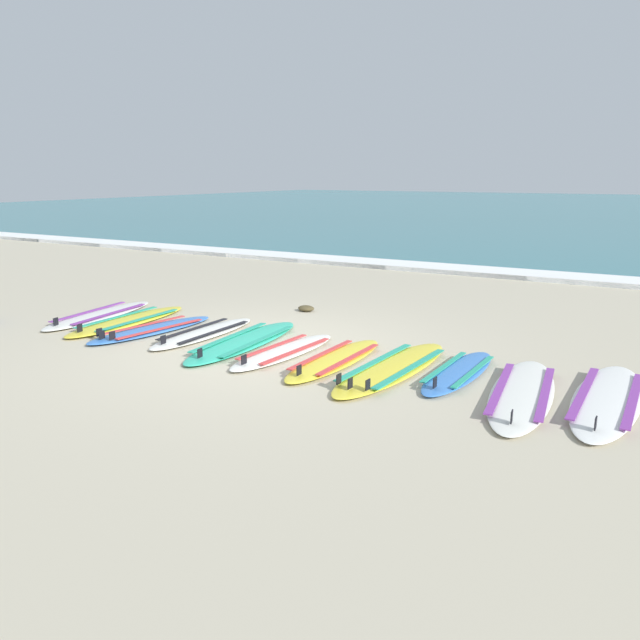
{
  "coord_description": "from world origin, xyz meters",
  "views": [
    {
      "loc": [
        4.58,
        -6.58,
        2.22
      ],
      "look_at": [
        0.35,
        0.85,
        0.25
      ],
      "focal_mm": 35.83,
      "sensor_mm": 36.0,
      "label": 1
    }
  ],
  "objects": [
    {
      "name": "surfboard_3",
      "position": [
        -1.12,
        0.15,
        0.04
      ],
      "size": [
        0.52,
        2.09,
        0.18
      ],
      "color": "silver",
      "rests_on": "ground"
    },
    {
      "name": "surfboard_10",
      "position": [
        4.11,
        0.04,
        0.04
      ],
      "size": [
        0.63,
        2.51,
        0.18
      ],
      "color": "white",
      "rests_on": "ground"
    },
    {
      "name": "surfboard_5",
      "position": [
        0.38,
        -0.09,
        0.04
      ],
      "size": [
        0.63,
        2.04,
        0.18
      ],
      "color": "silver",
      "rests_on": "ground"
    },
    {
      "name": "surfboard_0",
      "position": [
        -3.31,
        0.25,
        0.04
      ],
      "size": [
        0.86,
        2.38,
        0.18
      ],
      "color": "silver",
      "rests_on": "ground"
    },
    {
      "name": "surfboard_4",
      "position": [
        -0.35,
        0.06,
        0.04
      ],
      "size": [
        0.78,
        2.53,
        0.18
      ],
      "color": "#2DB793",
      "rests_on": "ground"
    },
    {
      "name": "seaweed_clump_near_shoreline",
      "position": [
        -0.7,
        2.24,
        0.05
      ],
      "size": [
        0.28,
        0.22,
        0.1
      ],
      "primitive_type": "ellipsoid",
      "color": "#4C4228",
      "rests_on": "ground"
    },
    {
      "name": "surfboard_1",
      "position": [
        -2.61,
        0.17,
        0.04
      ],
      "size": [
        0.67,
        2.4,
        0.18
      ],
      "color": "yellow",
      "rests_on": "ground"
    },
    {
      "name": "wave_foam_strip",
      "position": [
        0.0,
        7.67,
        0.06
      ],
      "size": [
        80.0,
        1.04,
        0.11
      ],
      "primitive_type": "cube",
      "color": "white",
      "rests_on": "ground"
    },
    {
      "name": "surfboard_6",
      "position": [
        1.1,
        -0.09,
        0.04
      ],
      "size": [
        0.55,
        2.1,
        0.18
      ],
      "color": "yellow",
      "rests_on": "ground"
    },
    {
      "name": "surfboard_9",
      "position": [
        3.33,
        -0.2,
        0.04
      ],
      "size": [
        0.89,
        2.5,
        0.18
      ],
      "color": "silver",
      "rests_on": "ground"
    },
    {
      "name": "surfboard_8",
      "position": [
        2.55,
        0.16,
        0.04
      ],
      "size": [
        0.52,
        1.91,
        0.18
      ],
      "color": "#3875CC",
      "rests_on": "ground"
    },
    {
      "name": "surfboard_7",
      "position": [
        1.84,
        -0.06,
        0.04
      ],
      "size": [
        0.77,
        2.54,
        0.18
      ],
      "color": "yellow",
      "rests_on": "ground"
    },
    {
      "name": "ground_plane",
      "position": [
        0.0,
        0.0,
        0.0
      ],
      "size": [
        80.0,
        80.0,
        0.0
      ],
      "primitive_type": "plane",
      "color": "#B7AD93"
    },
    {
      "name": "surfboard_2",
      "position": [
        -1.9,
        -0.06,
        0.04
      ],
      "size": [
        0.81,
        2.17,
        0.18
      ],
      "color": "#3875CC",
      "rests_on": "ground"
    },
    {
      "name": "sea",
      "position": [
        0.0,
        37.15,
        0.05
      ],
      "size": [
        80.0,
        60.0,
        0.1
      ],
      "primitive_type": "cube",
      "color": "teal",
      "rests_on": "ground"
    }
  ]
}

